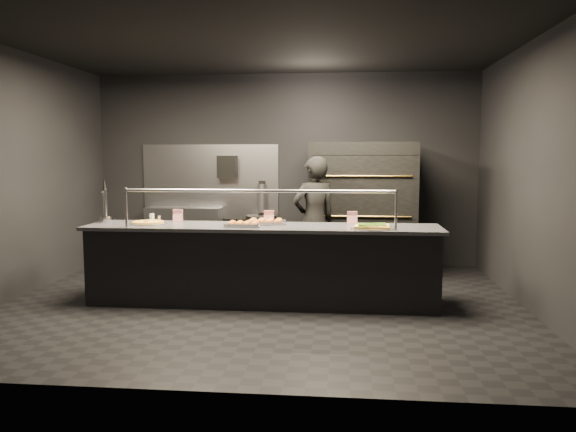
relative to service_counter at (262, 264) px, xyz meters
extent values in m
plane|color=black|center=(0.00, 0.00, -0.46)|extent=(6.00, 6.00, 0.00)
plane|color=black|center=(0.00, 0.00, 2.54)|extent=(6.00, 6.00, 0.00)
cube|color=black|center=(0.00, 2.50, 1.04)|extent=(6.00, 0.04, 3.00)
cube|color=black|center=(0.00, -2.50, 1.04)|extent=(6.00, 0.04, 3.00)
cube|color=black|center=(-3.00, 0.00, 1.04)|extent=(0.04, 5.00, 3.00)
cube|color=black|center=(3.00, 0.00, 1.04)|extent=(0.04, 5.00, 3.00)
cube|color=#99999E|center=(-1.20, 2.48, 0.84)|extent=(2.20, 0.02, 1.20)
cube|color=black|center=(0.00, 0.00, -0.02)|extent=(4.00, 0.70, 0.88)
cube|color=#333338|center=(0.00, 0.00, 0.44)|extent=(4.10, 0.78, 0.04)
cylinder|color=#99999E|center=(-1.50, -0.30, 0.68)|extent=(0.03, 0.03, 0.45)
cylinder|color=#99999E|center=(1.50, -0.30, 0.68)|extent=(0.03, 0.03, 0.45)
cylinder|color=#99999E|center=(0.00, -0.30, 0.88)|extent=(3.00, 0.04, 0.04)
cube|color=black|center=(1.20, 1.90, -0.16)|extent=(1.50, 1.15, 0.60)
cube|color=black|center=(1.20, 1.90, 0.44)|extent=(1.50, 1.20, 0.55)
cube|color=black|center=(1.20, 1.90, 0.99)|extent=(1.50, 1.20, 0.55)
cube|color=black|center=(1.20, 1.90, 1.36)|extent=(1.50, 1.20, 0.18)
cylinder|color=gold|center=(1.20, 1.28, 0.44)|extent=(1.30, 0.02, 0.02)
cylinder|color=gold|center=(1.20, 1.28, 0.99)|extent=(1.30, 0.02, 0.02)
cube|color=#99999E|center=(-1.60, 2.32, -0.01)|extent=(1.20, 0.35, 0.90)
cube|color=black|center=(-0.90, 2.39, 1.09)|extent=(0.30, 0.20, 0.35)
cylinder|color=#B2B2B7|center=(-0.35, 2.40, 0.59)|extent=(0.14, 0.14, 0.45)
cube|color=black|center=(-0.35, 2.40, 0.84)|extent=(0.10, 0.06, 0.06)
cylinder|color=silver|center=(-1.92, 0.09, 0.49)|extent=(0.14, 0.14, 0.08)
cylinder|color=silver|center=(-1.92, 0.09, 0.67)|extent=(0.05, 0.05, 0.35)
cylinder|color=silver|center=(-1.92, 0.02, 0.83)|extent=(0.02, 0.10, 0.02)
cone|color=black|center=(-1.92, 0.09, 0.92)|extent=(0.05, 0.05, 0.14)
cylinder|color=silver|center=(-1.36, 0.02, 0.46)|extent=(0.43, 0.43, 0.01)
cylinder|color=#A97E36|center=(-1.36, 0.02, 0.47)|extent=(0.38, 0.38, 0.02)
cylinder|color=#FDD152|center=(-1.36, 0.02, 0.49)|extent=(0.33, 0.33, 0.01)
cube|color=silver|center=(-0.20, -0.10, 0.47)|extent=(0.41, 0.31, 0.02)
ellipsoid|color=orange|center=(-0.34, -0.16, 0.50)|extent=(0.07, 0.07, 0.05)
ellipsoid|color=orange|center=(-0.34, -0.03, 0.50)|extent=(0.07, 0.07, 0.05)
ellipsoid|color=orange|center=(-0.25, -0.16, 0.50)|extent=(0.07, 0.07, 0.05)
ellipsoid|color=orange|center=(-0.25, -0.03, 0.50)|extent=(0.07, 0.07, 0.05)
ellipsoid|color=orange|center=(-0.16, -0.16, 0.50)|extent=(0.07, 0.07, 0.05)
ellipsoid|color=orange|center=(-0.16, -0.03, 0.50)|extent=(0.07, 0.07, 0.05)
ellipsoid|color=orange|center=(-0.07, -0.16, 0.50)|extent=(0.07, 0.07, 0.05)
ellipsoid|color=orange|center=(-0.07, -0.03, 0.50)|extent=(0.07, 0.07, 0.05)
cube|color=silver|center=(0.03, 0.11, 0.47)|extent=(0.51, 0.44, 0.02)
ellipsoid|color=orange|center=(-0.13, 0.04, 0.50)|extent=(0.08, 0.08, 0.05)
ellipsoid|color=orange|center=(-0.13, 0.19, 0.50)|extent=(0.08, 0.08, 0.05)
ellipsoid|color=orange|center=(-0.03, 0.04, 0.50)|extent=(0.08, 0.08, 0.05)
ellipsoid|color=orange|center=(-0.03, 0.19, 0.50)|extent=(0.08, 0.08, 0.05)
ellipsoid|color=orange|center=(0.08, 0.04, 0.50)|extent=(0.08, 0.08, 0.05)
ellipsoid|color=orange|center=(0.08, 0.19, 0.50)|extent=(0.08, 0.08, 0.05)
ellipsoid|color=orange|center=(0.18, 0.04, 0.50)|extent=(0.08, 0.08, 0.05)
ellipsoid|color=orange|center=(0.18, 0.19, 0.50)|extent=(0.08, 0.08, 0.05)
cylinder|color=silver|center=(1.26, -0.14, 0.46)|extent=(0.49, 0.49, 0.01)
cube|color=#A97E36|center=(1.26, -0.14, 0.48)|extent=(0.41, 0.37, 0.02)
cube|color=#FDD152|center=(1.26, -0.14, 0.49)|extent=(0.38, 0.35, 0.01)
cube|color=#388E1F|center=(1.26, -0.14, 0.50)|extent=(0.36, 0.32, 0.01)
cylinder|color=silver|center=(-1.40, 0.26, 0.50)|extent=(0.06, 0.06, 0.10)
cylinder|color=silver|center=(-1.30, 0.26, 0.49)|extent=(0.04, 0.04, 0.08)
cube|color=white|center=(-1.08, 0.28, 0.53)|extent=(0.12, 0.04, 0.15)
cube|color=white|center=(0.04, 0.28, 0.53)|extent=(0.12, 0.04, 0.15)
cube|color=white|center=(1.04, 0.28, 0.53)|extent=(0.12, 0.04, 0.15)
cylinder|color=black|center=(-0.34, 2.22, -0.07)|extent=(0.48, 0.48, 0.80)
imported|color=black|center=(0.55, 1.07, 0.39)|extent=(0.75, 0.68, 1.71)
camera|label=1|loc=(0.94, -6.37, 1.26)|focal=35.00mm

